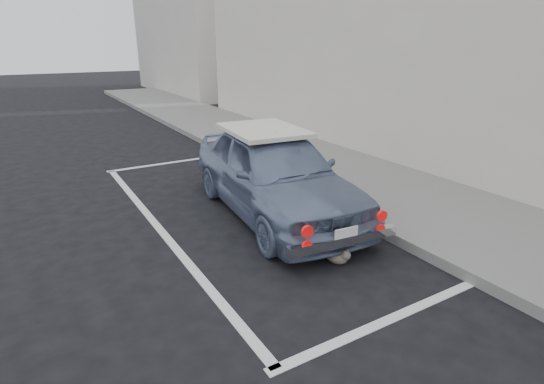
% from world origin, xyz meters
% --- Properties ---
extents(ground, '(80.00, 80.00, 0.00)m').
position_xyz_m(ground, '(0.00, 0.00, 0.00)').
color(ground, black).
rests_on(ground, ground).
extents(sidewalk, '(2.80, 40.00, 0.15)m').
position_xyz_m(sidewalk, '(3.20, 2.00, 0.07)').
color(sidewalk, slate).
rests_on(sidewalk, ground).
extents(shop_building, '(3.50, 18.00, 7.00)m').
position_xyz_m(shop_building, '(6.33, 4.00, 3.49)').
color(shop_building, beige).
rests_on(shop_building, ground).
extents(building_far, '(3.50, 10.00, 8.00)m').
position_xyz_m(building_far, '(6.35, 20.00, 4.00)').
color(building_far, beige).
rests_on(building_far, ground).
extents(pline_rear, '(3.00, 0.12, 0.01)m').
position_xyz_m(pline_rear, '(0.50, -0.50, 0.00)').
color(pline_rear, silver).
rests_on(pline_rear, ground).
extents(pline_front, '(3.00, 0.12, 0.01)m').
position_xyz_m(pline_front, '(0.50, 6.50, 0.00)').
color(pline_front, silver).
rests_on(pline_front, ground).
extents(pline_side, '(0.12, 7.00, 0.01)m').
position_xyz_m(pline_side, '(-0.90, 3.00, 0.00)').
color(pline_side, silver).
rests_on(pline_side, ground).
extents(retro_coupe, '(2.06, 4.28, 1.41)m').
position_xyz_m(retro_coupe, '(0.96, 2.61, 0.71)').
color(retro_coupe, slate).
rests_on(retro_coupe, ground).
extents(cat, '(0.29, 0.44, 0.24)m').
position_xyz_m(cat, '(0.77, 0.70, 0.11)').
color(cat, '#665D4E').
rests_on(cat, ground).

